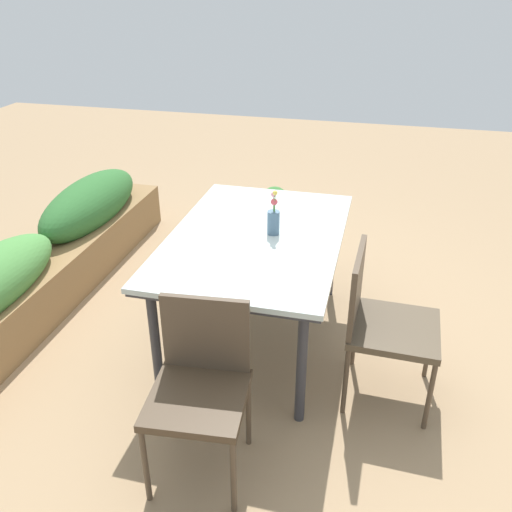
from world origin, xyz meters
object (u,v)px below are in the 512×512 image
at_px(flower_vase, 274,219).
at_px(potted_plant, 274,210).
at_px(dining_table, 256,244).
at_px(chair_near_left, 381,318).
at_px(planter_box, 50,257).
at_px(chair_end_left, 201,379).

height_order(flower_vase, potted_plant, flower_vase).
xyz_separation_m(dining_table, chair_near_left, (-0.35, -0.79, -0.19)).
bearing_deg(chair_near_left, planter_box, -100.39).
bearing_deg(dining_table, chair_end_left, 179.65).
bearing_deg(flower_vase, potted_plant, 11.55).
xyz_separation_m(chair_near_left, flower_vase, (0.39, 0.69, 0.35)).
height_order(dining_table, potted_plant, dining_table).
height_order(chair_near_left, potted_plant, chair_near_left).
bearing_deg(chair_near_left, flower_vase, -117.34).
distance_m(flower_vase, planter_box, 1.81).
bearing_deg(potted_plant, flower_vase, -168.45).
bearing_deg(flower_vase, chair_end_left, 174.46).
distance_m(chair_end_left, planter_box, 2.04).
bearing_deg(potted_plant, planter_box, 135.18).
bearing_deg(dining_table, chair_near_left, -113.72).
relative_size(dining_table, potted_plant, 3.30).
distance_m(chair_near_left, flower_vase, 0.86).
xyz_separation_m(dining_table, flower_vase, (0.04, -0.10, 0.16)).
height_order(dining_table, chair_end_left, chair_end_left).
bearing_deg(dining_table, potted_plant, 7.79).
bearing_deg(chair_end_left, chair_near_left, -143.38).
relative_size(flower_vase, potted_plant, 0.61).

